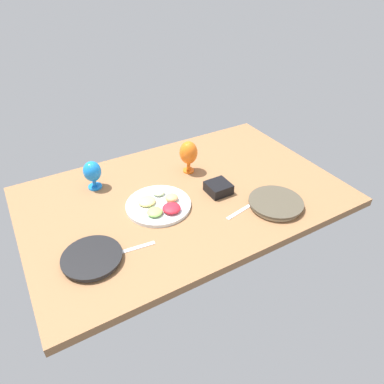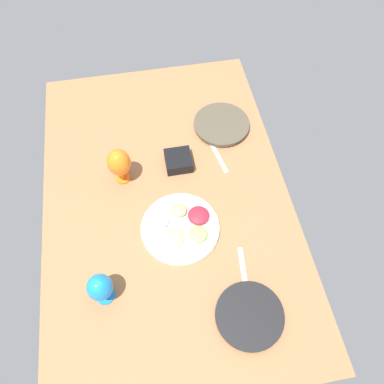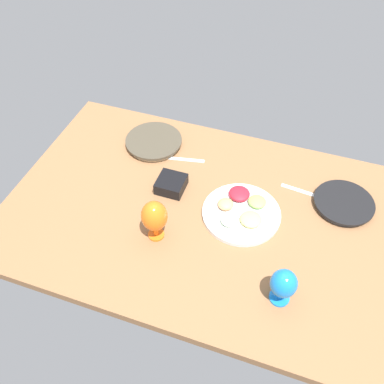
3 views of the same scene
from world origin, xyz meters
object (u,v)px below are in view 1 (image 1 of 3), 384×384
(square_bowl_black, at_px, (218,187))
(hurricane_glass_orange, at_px, (189,153))
(dinner_plate_left, at_px, (92,258))
(fruit_platter, at_px, (159,205))
(dinner_plate_right, at_px, (276,203))
(hurricane_glass_blue, at_px, (92,172))

(square_bowl_black, bearing_deg, hurricane_glass_orange, 97.49)
(hurricane_glass_orange, relative_size, square_bowl_black, 1.60)
(dinner_plate_left, distance_m, fruit_platter, 0.43)
(dinner_plate_left, bearing_deg, square_bowl_black, 11.30)
(dinner_plate_right, bearing_deg, hurricane_glass_blue, 140.17)
(dinner_plate_left, relative_size, hurricane_glass_blue, 1.59)
(hurricane_glass_blue, relative_size, square_bowl_black, 1.34)
(hurricane_glass_orange, bearing_deg, dinner_plate_left, -149.78)
(dinner_plate_left, bearing_deg, dinner_plate_right, -6.18)
(hurricane_glass_orange, xyz_separation_m, square_bowl_black, (0.03, -0.25, -0.09))
(dinner_plate_left, distance_m, square_bowl_black, 0.72)
(fruit_platter, bearing_deg, hurricane_glass_orange, 36.66)
(dinner_plate_left, xyz_separation_m, dinner_plate_right, (0.89, -0.10, 0.00))
(hurricane_glass_orange, relative_size, hurricane_glass_blue, 1.20)
(dinner_plate_left, height_order, square_bowl_black, square_bowl_black)
(hurricane_glass_orange, height_order, hurricane_glass_blue, hurricane_glass_orange)
(square_bowl_black, bearing_deg, hurricane_glass_blue, 146.15)
(dinner_plate_right, height_order, hurricane_glass_blue, hurricane_glass_blue)
(dinner_plate_right, relative_size, fruit_platter, 0.84)
(dinner_plate_right, bearing_deg, hurricane_glass_orange, 113.47)
(dinner_plate_left, relative_size, fruit_platter, 0.78)
(dinner_plate_right, relative_size, hurricane_glass_blue, 1.72)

